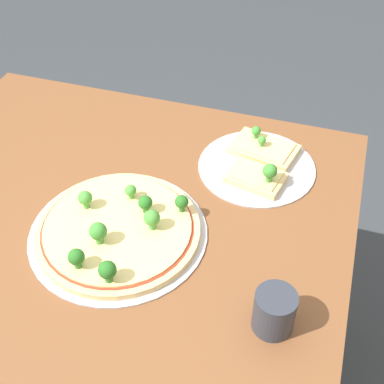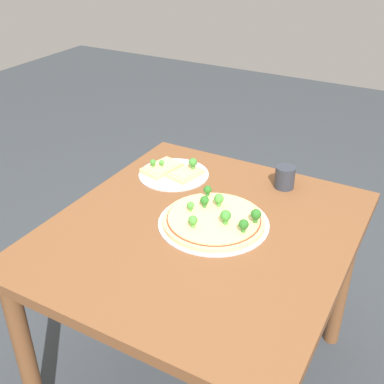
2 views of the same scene
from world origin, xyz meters
TOP-DOWN VIEW (x-y plane):
  - ground_plane at (0.00, 0.00)m, footprint 8.00×8.00m
  - dining_table at (0.00, 0.00)m, footprint 1.01×0.92m
  - pizza_tray_whole at (-0.04, 0.03)m, footprint 0.36×0.36m
  - pizza_tray_slice at (-0.27, -0.27)m, footprint 0.27×0.27m
  - drinking_cup at (-0.38, 0.14)m, footprint 0.07×0.07m

SIDE VIEW (x-z plane):
  - ground_plane at x=0.00m, z-range 0.00..0.00m
  - dining_table at x=0.00m, z-range 0.26..0.97m
  - pizza_tray_slice at x=-0.27m, z-range 0.69..0.75m
  - pizza_tray_whole at x=-0.04m, z-range 0.69..0.76m
  - drinking_cup at x=-0.38m, z-range 0.71..0.79m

